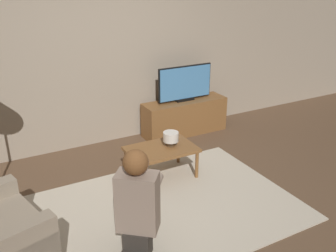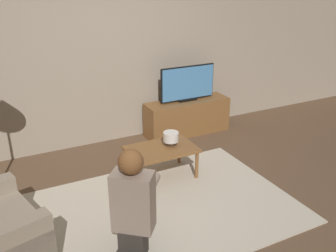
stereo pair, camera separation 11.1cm
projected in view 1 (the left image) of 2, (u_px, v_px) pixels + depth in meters
The scene contains 8 objects.
ground_plane at pixel (167, 209), 3.87m from camera, with size 10.00×10.00×0.00m, color brown.
wall_back at pixel (98, 51), 4.94m from camera, with size 10.00×0.06×2.60m.
rug at pixel (167, 208), 3.87m from camera, with size 2.63×1.86×0.02m.
tv_stand at pixel (185, 117), 5.61m from camera, with size 1.28×0.38×0.51m.
tv at pixel (185, 83), 5.42m from camera, with size 0.86×0.08×0.52m.
coffee_table at pixel (161, 151), 4.33m from camera, with size 0.79×0.51×0.39m.
person_kneeling at pixel (137, 205), 3.05m from camera, with size 0.72×0.80×0.99m.
table_lamp at pixel (171, 138), 4.34m from camera, with size 0.18×0.18×0.17m.
Camera 1 is at (-1.54, -2.86, 2.26)m, focal length 40.00 mm.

